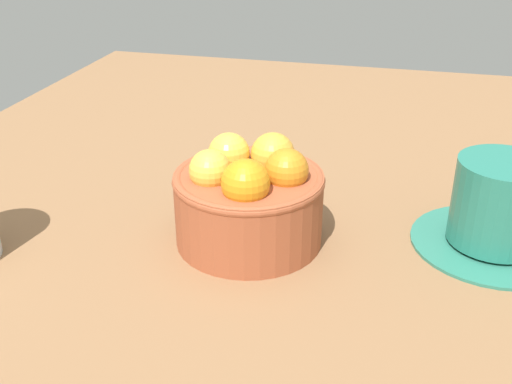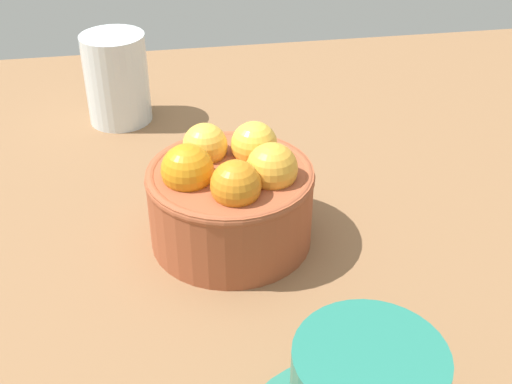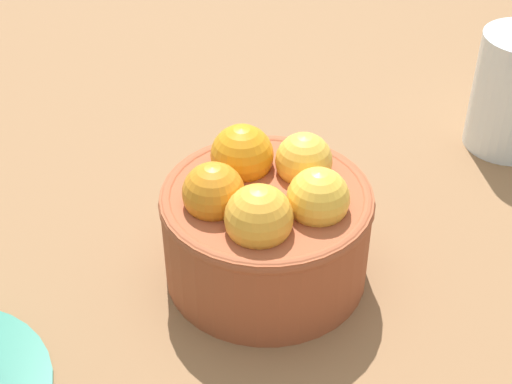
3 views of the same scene
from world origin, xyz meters
TOP-DOWN VIEW (x-y plane):
  - ground_plane at (0.00, 0.00)cm, footprint 129.44×89.74cm
  - terracotta_bowl at (0.00, 0.03)cm, footprint 13.76×13.76cm
  - coffee_cup at (-4.55, 22.10)cm, footprint 14.79×14.79cm

SIDE VIEW (x-z plane):
  - ground_plane at x=0.00cm, z-range -3.53..0.00cm
  - coffee_cup at x=-4.55cm, z-range -0.51..7.91cm
  - terracotta_bowl at x=0.00cm, z-range -0.38..9.29cm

